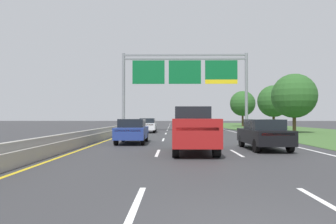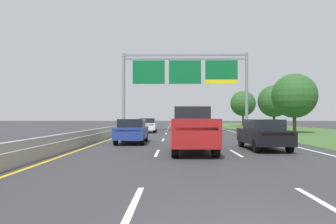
% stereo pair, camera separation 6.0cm
% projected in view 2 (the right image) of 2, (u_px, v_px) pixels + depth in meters
% --- Properties ---
extents(ground_plane, '(220.00, 220.00, 0.00)m').
position_uv_depth(ground_plane, '(182.00, 131.00, 39.65)').
color(ground_plane, '#333335').
extents(lane_striping, '(11.96, 106.00, 0.01)m').
position_uv_depth(lane_striping, '(182.00, 131.00, 39.19)').
color(lane_striping, white).
rests_on(lane_striping, ground).
extents(grass_verge_right, '(14.00, 110.00, 0.02)m').
position_uv_depth(grass_verge_right, '(296.00, 131.00, 39.41)').
color(grass_verge_right, '#3D602D').
rests_on(grass_verge_right, ground).
extents(median_barrier_concrete, '(0.60, 110.00, 0.85)m').
position_uv_depth(median_barrier_concrete, '(129.00, 128.00, 39.76)').
color(median_barrier_concrete, '#99968E').
rests_on(median_barrier_concrete, ground).
extents(overhead_sign_gantry, '(15.06, 0.42, 9.37)m').
position_uv_depth(overhead_sign_gantry, '(185.00, 76.00, 38.50)').
color(overhead_sign_gantry, gray).
rests_on(overhead_sign_gantry, ground).
extents(pickup_truck_red, '(2.01, 5.40, 2.20)m').
position_uv_depth(pickup_truck_red, '(193.00, 130.00, 15.39)').
color(pickup_truck_red, maroon).
rests_on(pickup_truck_red, ground).
extents(car_blue_left_lane_sedan, '(1.86, 4.42, 1.57)m').
position_uv_depth(car_blue_left_lane_sedan, '(132.00, 131.00, 20.86)').
color(car_blue_left_lane_sedan, navy).
rests_on(car_blue_left_lane_sedan, ground).
extents(car_black_right_lane_sedan, '(1.91, 4.44, 1.57)m').
position_uv_depth(car_black_right_lane_sedan, '(263.00, 134.00, 16.77)').
color(car_black_right_lane_sedan, black).
rests_on(car_black_right_lane_sedan, ground).
extents(car_white_left_lane_sedan, '(1.85, 4.41, 1.57)m').
position_uv_depth(car_white_left_lane_sedan, '(148.00, 125.00, 35.62)').
color(car_white_left_lane_sedan, silver).
rests_on(car_white_left_lane_sedan, ground).
extents(roadside_tree_mid, '(4.74, 4.74, 6.34)m').
position_uv_depth(roadside_tree_mid, '(294.00, 96.00, 34.42)').
color(roadside_tree_mid, '#4C3823').
rests_on(roadside_tree_mid, ground).
extents(roadside_tree_far, '(4.72, 4.72, 6.43)m').
position_uv_depth(roadside_tree_far, '(274.00, 101.00, 47.75)').
color(roadside_tree_far, '#4C3823').
rests_on(roadside_tree_far, ground).
extents(roadside_tree_distant, '(4.63, 4.63, 6.54)m').
position_uv_depth(roadside_tree_distant, '(243.00, 104.00, 59.47)').
color(roadside_tree_distant, '#4C3823').
rests_on(roadside_tree_distant, ground).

